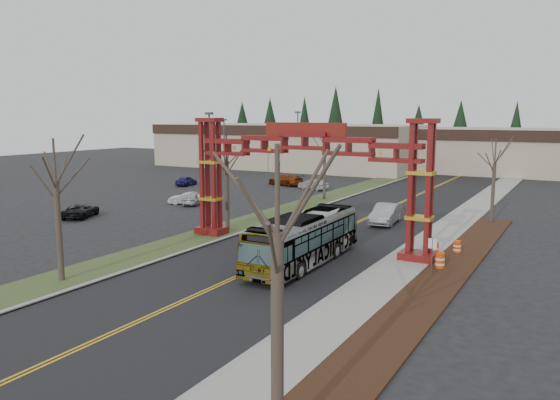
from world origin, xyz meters
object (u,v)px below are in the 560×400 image
Objects in this scene: retail_building_east at (540,151)px; bare_tree_right_far at (495,164)px; parked_car_mid_b at (186,181)px; parked_car_near_c at (81,211)px; gateway_arch at (305,161)px; bare_tree_median_far at (325,147)px; retail_building_west at (292,145)px; light_pole_near at (210,151)px; light_pole_mid at (224,145)px; barrel_south at (440,261)px; parked_car_far_a at (313,185)px; bare_tree_median_mid at (227,162)px; bare_tree_right_near at (277,235)px; light_pole_far at (298,138)px; parked_car_near_a at (194,198)px; silver_sedan at (386,214)px; barrel_mid at (434,251)px; parked_car_near_b at (187,198)px; street_sign at (432,249)px; barrel_north at (457,248)px; parked_car_mid_a at (286,180)px; bare_tree_median_near at (56,180)px; transit_bus at (304,239)px.

retail_building_east is 46.43m from bare_tree_right_far.
parked_car_near_c is at bearing 95.33° from parked_car_mid_b.
gateway_arch is 21.96m from bare_tree_median_far.
retail_building_west is 4.89× the size of light_pole_near.
light_pole_mid is (-20.33, 10.03, -0.74)m from bare_tree_median_far.
barrel_south is (-0.37, -16.72, -4.55)m from bare_tree_right_far.
parked_car_far_a is 0.51× the size of bare_tree_median_mid.
bare_tree_right_near is 0.86× the size of light_pole_far.
bare_tree_right_near reaches higher than parked_car_near_a.
bare_tree_median_far is (-10.27, 9.73, 4.89)m from silver_sedan.
silver_sedan is (2.27, 10.73, -5.15)m from gateway_arch.
parked_car_near_c is at bearing -177.91° from barrel_mid.
light_pole_mid is at bearing -179.01° from parked_car_near_b.
street_sign is at bearing 134.33° from parked_car_near_a.
barrel_north is (7.48, -7.63, -0.38)m from silver_sedan.
parked_car_near_a is 18.31m from parked_car_mid_a.
retail_building_west is 71.25m from bare_tree_median_near.
light_pole_far is at bearing 126.42° from barrel_south.
light_pole_near is at bearing -125.47° from parked_car_near_a.
street_sign is (27.16, -15.30, -3.93)m from light_pole_near.
parked_car_mid_a is at bearing 132.42° from silver_sedan.
barrel_south is at bearing 91.06° from bare_tree_right_near.
parked_car_near_b is 0.49× the size of bare_tree_median_mid.
parked_car_mid_b is 3.45× the size of barrel_mid.
retail_building_east is 45.29m from bare_tree_median_far.
bare_tree_right_far is 15.16m from barrel_mid.
parked_car_near_c is 23.28m from parked_car_mid_b.
gateway_arch is at bearing 39.57° from parked_car_far_a.
parked_car_mid_b is at bearing -98.93° from parked_car_near_c.
parked_car_mid_a is at bearing -129.97° from retail_building_east.
silver_sedan is at bearing -52.02° from light_pole_far.
bare_tree_median_mid is at bearing -176.95° from barrel_north.
barrel_north is at bearing -35.73° from light_pole_mid.
retail_building_east is 7.36× the size of parked_car_mid_a.
silver_sedan is 42.32m from light_pole_far.
bare_tree_median_mid is 1.07× the size of bare_tree_right_far.
parked_car_near_c is 29.48m from parked_car_mid_a.
light_pole_far reaches higher than parked_car_mid_b.
parked_car_mid_b is 15.39m from light_pole_near.
parked_car_mid_a is 0.73× the size of bare_tree_right_far.
bare_tree_median_near reaches higher than bare_tree_right_far.
parked_car_mid_a is at bearing 138.06° from bare_tree_median_far.
street_sign reaches higher than barrel_south.
retail_building_east is 56.38m from light_pole_near.
bare_tree_median_far is at bearing 63.52° from parked_car_mid_a.
parked_car_far_a reaches higher than barrel_south.
transit_bus is (-7.96, -65.95, -1.94)m from retail_building_east.
light_pole_near is at bearing 156.01° from barrel_mid.
bare_tree_median_near is at bearing -136.45° from barrel_north.
bare_tree_right_near is (32.57, -21.19, 5.39)m from parked_car_near_c.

